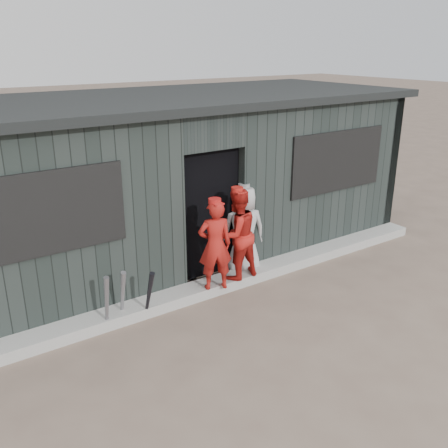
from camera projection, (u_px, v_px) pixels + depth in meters
ground at (310, 346)px, 5.92m from camera, size 80.00×80.00×0.00m
curb at (223, 283)px, 7.30m from camera, size 8.00×0.36×0.15m
bat_left at (122, 296)px, 6.28m from camera, size 0.10×0.32×0.77m
bat_mid at (107, 304)px, 6.08m from camera, size 0.07×0.21×0.78m
bat_right at (149, 296)px, 6.33m from camera, size 0.10×0.29×0.72m
player_red_left at (215, 245)px, 6.78m from camera, size 0.54×0.45×1.28m
player_red_right at (237, 234)px, 7.10m from camera, size 0.67×0.54×1.34m
player_grey_back at (243, 231)px, 7.53m from camera, size 0.79×0.63×1.42m
dugout at (165, 178)px, 8.19m from camera, size 8.30×3.30×2.62m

